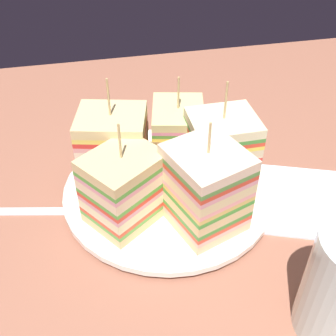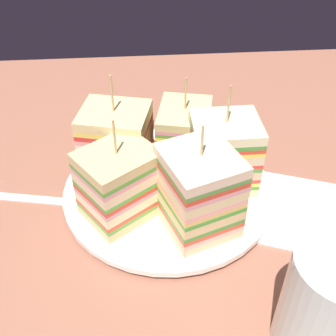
{
  "view_description": "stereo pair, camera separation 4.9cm",
  "coord_description": "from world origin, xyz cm",
  "px_view_note": "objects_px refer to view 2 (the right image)",
  "views": [
    {
      "loc": [
        -7.84,
        -36.72,
        35.43
      ],
      "look_at": [
        0.0,
        0.0,
        4.34
      ],
      "focal_mm": 45.27,
      "sensor_mm": 36.0,
      "label": 1
    },
    {
      "loc": [
        -3.02,
        -37.43,
        35.43
      ],
      "look_at": [
        0.0,
        0.0,
        4.34
      ],
      "focal_mm": 45.27,
      "sensor_mm": 36.0,
      "label": 2
    }
  ],
  "objects_px": {
    "plate": "(168,191)",
    "drinking_glass": "(326,313)",
    "sandwich_wedge_3": "(184,134)",
    "sandwich_wedge_2": "(223,153)",
    "sandwich_wedge_0": "(120,184)",
    "sandwich_wedge_1": "(199,191)",
    "sandwich_wedge_4": "(117,144)",
    "napkin": "(316,214)",
    "chip_pile": "(167,183)"
  },
  "relations": [
    {
      "from": "chip_pile",
      "to": "drinking_glass",
      "type": "relative_size",
      "value": 0.62
    },
    {
      "from": "plate",
      "to": "sandwich_wedge_1",
      "type": "height_order",
      "value": "sandwich_wedge_1"
    },
    {
      "from": "sandwich_wedge_1",
      "to": "drinking_glass",
      "type": "distance_m",
      "value": 0.16
    },
    {
      "from": "drinking_glass",
      "to": "sandwich_wedge_3",
      "type": "bearing_deg",
      "value": 108.51
    },
    {
      "from": "sandwich_wedge_1",
      "to": "sandwich_wedge_4",
      "type": "bearing_deg",
      "value": 23.23
    },
    {
      "from": "sandwich_wedge_4",
      "to": "chip_pile",
      "type": "xyz_separation_m",
      "value": [
        0.06,
        -0.04,
        -0.03
      ]
    },
    {
      "from": "sandwich_wedge_0",
      "to": "sandwich_wedge_1",
      "type": "xyz_separation_m",
      "value": [
        0.08,
        -0.02,
        0.01
      ]
    },
    {
      "from": "sandwich_wedge_0",
      "to": "drinking_glass",
      "type": "xyz_separation_m",
      "value": [
        0.17,
        -0.16,
        -0.01
      ]
    },
    {
      "from": "sandwich_wedge_0",
      "to": "drinking_glass",
      "type": "height_order",
      "value": "sandwich_wedge_0"
    },
    {
      "from": "sandwich_wedge_4",
      "to": "chip_pile",
      "type": "bearing_deg",
      "value": -19.25
    },
    {
      "from": "napkin",
      "to": "plate",
      "type": "bearing_deg",
      "value": 164.07
    },
    {
      "from": "sandwich_wedge_1",
      "to": "chip_pile",
      "type": "xyz_separation_m",
      "value": [
        -0.03,
        0.05,
        -0.03
      ]
    },
    {
      "from": "sandwich_wedge_2",
      "to": "drinking_glass",
      "type": "xyz_separation_m",
      "value": [
        0.05,
        -0.2,
        -0.01
      ]
    },
    {
      "from": "plate",
      "to": "sandwich_wedge_1",
      "type": "relative_size",
      "value": 1.95
    },
    {
      "from": "napkin",
      "to": "drinking_glass",
      "type": "height_order",
      "value": "drinking_glass"
    },
    {
      "from": "plate",
      "to": "drinking_glass",
      "type": "bearing_deg",
      "value": -60.54
    },
    {
      "from": "sandwich_wedge_4",
      "to": "drinking_glass",
      "type": "bearing_deg",
      "value": -39.7
    },
    {
      "from": "sandwich_wedge_0",
      "to": "plate",
      "type": "bearing_deg",
      "value": -3.01
    },
    {
      "from": "sandwich_wedge_3",
      "to": "chip_pile",
      "type": "distance_m",
      "value": 0.07
    },
    {
      "from": "sandwich_wedge_3",
      "to": "sandwich_wedge_2",
      "type": "bearing_deg",
      "value": 49.26
    },
    {
      "from": "sandwich_wedge_1",
      "to": "sandwich_wedge_2",
      "type": "relative_size",
      "value": 0.98
    },
    {
      "from": "sandwich_wedge_0",
      "to": "drinking_glass",
      "type": "distance_m",
      "value": 0.23
    },
    {
      "from": "napkin",
      "to": "sandwich_wedge_2",
      "type": "bearing_deg",
      "value": 151.71
    },
    {
      "from": "sandwich_wedge_1",
      "to": "sandwich_wedge_4",
      "type": "height_order",
      "value": "sandwich_wedge_4"
    },
    {
      "from": "sandwich_wedge_1",
      "to": "sandwich_wedge_2",
      "type": "distance_m",
      "value": 0.08
    },
    {
      "from": "plate",
      "to": "sandwich_wedge_2",
      "type": "relative_size",
      "value": 1.92
    },
    {
      "from": "plate",
      "to": "chip_pile",
      "type": "relative_size",
      "value": 3.59
    },
    {
      "from": "plate",
      "to": "sandwich_wedge_1",
      "type": "distance_m",
      "value": 0.08
    },
    {
      "from": "sandwich_wedge_4",
      "to": "napkin",
      "type": "bearing_deg",
      "value": -5.46
    },
    {
      "from": "drinking_glass",
      "to": "chip_pile",
      "type": "bearing_deg",
      "value": 120.53
    },
    {
      "from": "plate",
      "to": "sandwich_wedge_1",
      "type": "xyz_separation_m",
      "value": [
        0.03,
        -0.06,
        0.05
      ]
    },
    {
      "from": "sandwich_wedge_1",
      "to": "napkin",
      "type": "xyz_separation_m",
      "value": [
        0.14,
        0.01,
        -0.06
      ]
    },
    {
      "from": "chip_pile",
      "to": "drinking_glass",
      "type": "distance_m",
      "value": 0.22
    },
    {
      "from": "plate",
      "to": "sandwich_wedge_0",
      "type": "bearing_deg",
      "value": -147.02
    },
    {
      "from": "drinking_glass",
      "to": "sandwich_wedge_1",
      "type": "bearing_deg",
      "value": 121.55
    },
    {
      "from": "sandwich_wedge_1",
      "to": "sandwich_wedge_3",
      "type": "distance_m",
      "value": 0.12
    },
    {
      "from": "sandwich_wedge_1",
      "to": "sandwich_wedge_4",
      "type": "distance_m",
      "value": 0.12
    },
    {
      "from": "chip_pile",
      "to": "sandwich_wedge_4",
      "type": "bearing_deg",
      "value": 147.02
    },
    {
      "from": "sandwich_wedge_4",
      "to": "sandwich_wedge_1",
      "type": "bearing_deg",
      "value": -33.08
    },
    {
      "from": "sandwich_wedge_1",
      "to": "drinking_glass",
      "type": "xyz_separation_m",
      "value": [
        0.08,
        -0.14,
        -0.01
      ]
    },
    {
      "from": "plate",
      "to": "sandwich_wedge_0",
      "type": "relative_size",
      "value": 2.04
    },
    {
      "from": "sandwich_wedge_2",
      "to": "sandwich_wedge_4",
      "type": "height_order",
      "value": "sandwich_wedge_4"
    },
    {
      "from": "sandwich_wedge_2",
      "to": "sandwich_wedge_0",
      "type": "bearing_deg",
      "value": 19.2
    },
    {
      "from": "sandwich_wedge_3",
      "to": "drinking_glass",
      "type": "bearing_deg",
      "value": 30.96
    },
    {
      "from": "plate",
      "to": "sandwich_wedge_4",
      "type": "xyz_separation_m",
      "value": [
        -0.06,
        0.03,
        0.05
      ]
    },
    {
      "from": "sandwich_wedge_0",
      "to": "sandwich_wedge_4",
      "type": "xyz_separation_m",
      "value": [
        -0.0,
        0.07,
        0.0
      ]
    },
    {
      "from": "sandwich_wedge_3",
      "to": "sandwich_wedge_4",
      "type": "xyz_separation_m",
      "value": [
        -0.08,
        -0.03,
        0.01
      ]
    },
    {
      "from": "sandwich_wedge_4",
      "to": "chip_pile",
      "type": "distance_m",
      "value": 0.07
    },
    {
      "from": "plate",
      "to": "drinking_glass",
      "type": "distance_m",
      "value": 0.23
    },
    {
      "from": "napkin",
      "to": "sandwich_wedge_4",
      "type": "bearing_deg",
      "value": 160.82
    }
  ]
}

